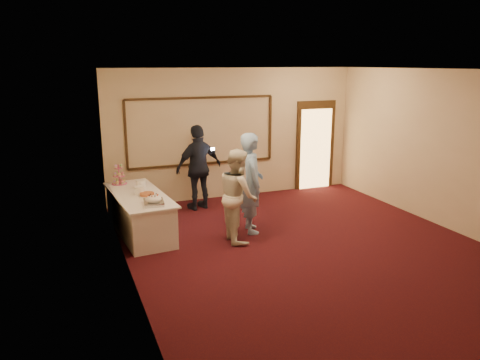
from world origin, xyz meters
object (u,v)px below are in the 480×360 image
Objects in this scene: plate_stack_a at (139,190)px; buffet_table at (140,214)px; man at (251,183)px; pavlova_tray at (154,200)px; plate_stack_b at (141,184)px; woman at (238,195)px; guest at (199,167)px; tart at (147,195)px; cupcake_stand at (119,176)px.

buffet_table is at bearing 102.91° from plate_stack_a.
pavlova_tray is at bearing 104.62° from man.
plate_stack_b is at bearing 73.95° from buffet_table.
plate_stack_b is (0.10, 0.44, 0.00)m from plate_stack_a.
man is 0.51m from woman.
guest is (1.48, 1.09, 0.53)m from buffet_table.
plate_stack_b is at bearing 71.73° from man.
woman reaches higher than tart.
plate_stack_a is 0.20m from tart.
guest reaches higher than pavlova_tray.
woman reaches higher than plate_stack_a.
pavlova_tray is 2.70× the size of plate_stack_a.
plate_stack_b is at bearing 51.72° from woman.
plate_stack_a is at bearing 64.33° from woman.
plate_stack_a is 0.60× the size of tart.
plate_stack_a is 2.05m from man.
plate_stack_b is 0.12× the size of woman.
plate_stack_a is 0.10× the size of guest.
tart is at bearing -59.78° from buffet_table.
woman is at bearing -29.71° from plate_stack_a.
man reaches higher than buffet_table.
guest is (1.47, 1.14, 0.07)m from plate_stack_a.
buffet_table is 1.39× the size of woman.
pavlova_tray reaches higher than plate_stack_b.
buffet_table is 7.66× the size of tart.
plate_stack_b is (-0.02, 1.16, 0.01)m from pavlova_tray.
pavlova_tray is at bearing 39.96° from guest.
pavlova_tray is at bearing 86.72° from woman.
woman is (1.58, -0.90, -0.02)m from plate_stack_a.
tart is (0.11, -0.16, -0.05)m from plate_stack_a.
guest is at bearing 7.42° from cupcake_stand.
plate_stack_b reaches higher than tart.
plate_stack_b is at bearing 90.79° from pavlova_tray.
plate_stack_b is 0.64× the size of tart.
woman is (1.59, -0.95, 0.44)m from buffet_table.
woman is (-0.39, -0.32, -0.11)m from man.
cupcake_stand is 2.26× the size of plate_stack_b.
man is 1.79m from guest.
cupcake_stand is (-0.36, 1.63, 0.08)m from pavlova_tray.
man reaches higher than guest.
guest reaches higher than tart.
guest is at bearing 26.74° from man.
guest reaches higher than woman.
guest reaches higher than cupcake_stand.
man reaches higher than cupcake_stand.
woman is at bearing -26.83° from tart.
guest reaches higher than plate_stack_a.
buffet_table is 1.25× the size of guest.
cupcake_stand is 0.95m from plate_stack_a.
cupcake_stand is at bearing 108.06° from tart.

